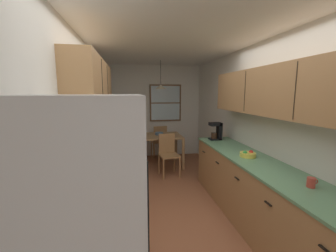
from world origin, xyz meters
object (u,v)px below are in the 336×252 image
(refrigerator, at_px, (82,247))
(mug_by_coffeemaker, at_px, (311,182))
(microwave_over_range, at_px, (74,114))
(dining_table, at_px, (161,140))
(storage_canister, at_px, (102,159))
(dining_chair_near, at_px, (168,152))
(stove_range, at_px, (95,236))
(coffee_maker, at_px, (217,131))
(trash_bin, at_px, (129,160))
(fruit_bowl, at_px, (248,154))
(table_serving_bowl, at_px, (159,133))
(dining_chair_far, at_px, (159,140))

(refrigerator, bearing_deg, mug_by_coffeemaker, 13.67)
(microwave_over_range, bearing_deg, dining_table, 70.08)
(storage_canister, distance_m, mug_by_coffeemaker, 2.24)
(dining_chair_near, height_order, storage_canister, storage_canister)
(dining_chair_near, bearing_deg, stove_range, -113.55)
(coffee_maker, bearing_deg, trash_bin, 156.81)
(dining_table, distance_m, fruit_bowl, 2.64)
(dining_chair_near, distance_m, fruit_bowl, 2.05)
(stove_range, xyz_separation_m, dining_chair_near, (1.14, 2.61, 0.03))
(table_serving_bowl, bearing_deg, dining_chair_near, -81.77)
(refrigerator, xyz_separation_m, stove_range, (-0.06, 0.71, -0.42))
(fruit_bowl, bearing_deg, trash_bin, 131.63)
(dining_table, relative_size, dining_chair_far, 1.10)
(dining_chair_far, xyz_separation_m, trash_bin, (-0.82, -1.24, -0.15))
(dining_table, bearing_deg, table_serving_bowl, 113.47)
(fruit_bowl, bearing_deg, dining_chair_near, 114.46)
(microwave_over_range, relative_size, mug_by_coffeemaker, 5.46)
(dining_chair_near, distance_m, dining_chair_far, 1.30)
(refrigerator, distance_m, coffee_maker, 3.29)
(coffee_maker, xyz_separation_m, fruit_bowl, (-0.01, -1.16, -0.14))
(dining_chair_near, bearing_deg, dining_chair_far, 91.19)
(refrigerator, xyz_separation_m, dining_table, (1.01, 3.98, -0.24))
(dining_chair_near, distance_m, storage_canister, 2.30)
(dining_chair_near, bearing_deg, storage_canister, -120.64)
(stove_range, relative_size, dining_chair_near, 1.22)
(dining_chair_near, bearing_deg, dining_table, 96.17)
(storage_canister, xyz_separation_m, mug_by_coffeemaker, (2.04, -0.91, -0.06))
(microwave_over_range, bearing_deg, stove_range, -0.03)
(mug_by_coffeemaker, bearing_deg, dining_chair_far, 102.59)
(table_serving_bowl, bearing_deg, dining_chair_far, 82.10)
(table_serving_bowl, bearing_deg, trash_bin, -137.81)
(refrigerator, bearing_deg, storage_canister, 92.58)
(dining_table, distance_m, trash_bin, 1.02)
(microwave_over_range, bearing_deg, trash_bin, 81.33)
(fruit_bowl, bearing_deg, refrigerator, -141.74)
(dining_chair_far, height_order, coffee_maker, coffee_maker)
(dining_chair_far, relative_size, storage_canister, 4.37)
(dining_chair_far, bearing_deg, dining_table, -93.81)
(storage_canister, xyz_separation_m, fruit_bowl, (1.97, 0.11, -0.07))
(stove_range, xyz_separation_m, coffee_maker, (1.97, 1.95, 0.60))
(trash_bin, xyz_separation_m, mug_by_coffeemaker, (1.74, -2.91, 0.60))
(trash_bin, relative_size, table_serving_bowl, 3.43)
(stove_range, relative_size, storage_canister, 5.34)
(dining_chair_near, height_order, trash_bin, dining_chair_near)
(trash_bin, height_order, coffee_maker, coffee_maker)
(refrigerator, xyz_separation_m, dining_chair_near, (1.08, 3.33, -0.39))
(storage_canister, bearing_deg, dining_chair_far, 70.92)
(coffee_maker, relative_size, fruit_bowl, 1.51)
(refrigerator, height_order, coffee_maker, refrigerator)
(trash_bin, distance_m, fruit_bowl, 2.59)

